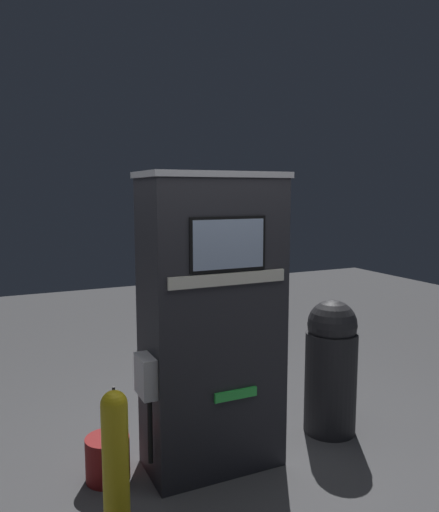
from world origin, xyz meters
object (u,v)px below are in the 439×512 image
(safety_bollard, at_px, (116,467))
(squeegee_bucket, at_px, (108,458))
(trash_bin, at_px, (331,365))
(gas_pump, at_px, (211,323))

(safety_bollard, bearing_deg, squeegee_bucket, 81.65)
(safety_bollard, height_order, squeegee_bucket, safety_bollard)
(safety_bollard, height_order, trash_bin, trash_bin)
(gas_pump, xyz_separation_m, squeegee_bucket, (-0.71, 0.11, -0.88))
(trash_bin, distance_m, squeegee_bucket, 1.82)
(safety_bollard, xyz_separation_m, trash_bin, (1.87, 0.60, 0.08))
(safety_bollard, bearing_deg, gas_pump, 34.81)
(trash_bin, height_order, squeegee_bucket, trash_bin)
(safety_bollard, distance_m, trash_bin, 1.97)
(trash_bin, relative_size, squeegee_bucket, 1.64)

